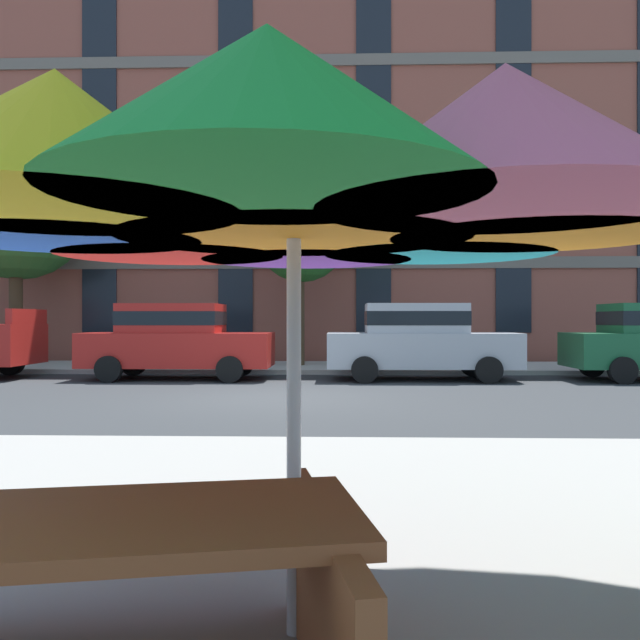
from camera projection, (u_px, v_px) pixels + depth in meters
name	position (u px, v px, depth m)	size (l,w,h in m)	color
ground_plane	(276.00, 398.00, 11.72)	(120.00, 120.00, 0.00)	#2D3033
sidewalk_far	(300.00, 367.00, 18.51)	(56.00, 3.60, 0.12)	#B2ADA3
apartment_building	(313.00, 158.00, 26.69)	(43.69, 12.08, 16.00)	#934C3D
sedan_red	(177.00, 339.00, 15.50)	(4.40, 1.98, 1.78)	#B21E19
sedan_silver	(419.00, 339.00, 15.32)	(4.40, 1.98, 1.78)	#A8AAB2
street_tree_left	(15.00, 216.00, 19.08)	(3.91, 3.91, 6.48)	#4C3823
street_tree_middle	(301.00, 236.00, 18.64)	(2.62, 2.62, 5.09)	#4C3823
patio_umbrella	(294.00, 183.00, 2.69)	(3.12, 3.12, 2.27)	silver
picnic_table	(87.00, 602.00, 2.13)	(2.06, 1.84, 0.77)	brown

